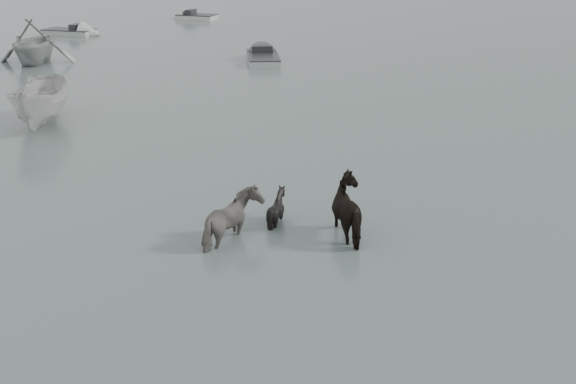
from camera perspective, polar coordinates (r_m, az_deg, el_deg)
name	(u,v)px	position (r m, az deg, el deg)	size (l,w,h in m)	color
ground	(295,243)	(16.73, 0.58, -4.06)	(140.00, 140.00, 0.00)	#495751
pony_pinto	(231,209)	(16.64, -4.54, -1.38)	(0.83, 1.83, 1.54)	black
pony_dark	(356,201)	(17.03, 5.38, -0.70)	(1.63, 1.40, 1.64)	black
pony_black	(277,199)	(17.77, -0.90, -0.59)	(0.91, 1.02, 1.13)	black
rowboat_trail	(34,39)	(41.05, -19.45, 11.30)	(4.09, 4.74, 2.50)	#A2A5A3
boat_small	(41,101)	(28.08, -18.92, 6.85)	(1.71, 4.54, 1.75)	#B9B8B4
skiff_port	(263,55)	(39.36, -2.00, 10.79)	(5.63, 1.60, 0.75)	#A9ACA9
skiff_mid	(69,29)	(51.41, -16.90, 12.21)	(4.69, 1.60, 0.75)	#ADB0AD
skiff_star	(197,15)	(58.04, -7.22, 13.74)	(4.10, 1.60, 0.75)	silver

